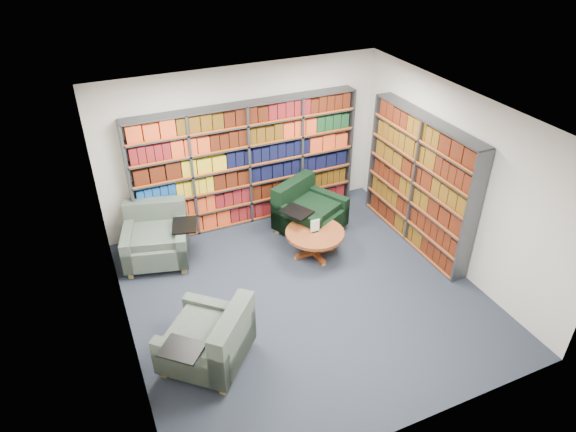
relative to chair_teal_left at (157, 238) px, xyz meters
name	(u,v)px	position (x,y,z in m)	size (l,w,h in m)	color
room_shell	(306,216)	(1.77, -1.85, 1.04)	(5.02, 5.02, 2.82)	black
bookshelf_back	(247,165)	(1.77, 0.49, 0.73)	(4.00, 0.28, 2.20)	#47494F
bookshelf_right	(419,183)	(4.11, -1.25, 0.73)	(0.28, 2.50, 2.20)	#47494F
chair_teal_left	(157,238)	(0.00, 0.00, 0.00)	(1.30, 1.22, 0.90)	#031A38
chair_green_right	(306,212)	(2.55, -0.26, 0.00)	(1.33, 1.32, 0.89)	black
chair_teal_front	(213,342)	(0.16, -2.57, -0.01)	(1.37, 1.37, 0.88)	#031A38
coffee_table	(315,236)	(2.36, -1.00, 0.00)	(0.96, 0.96, 0.67)	brown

